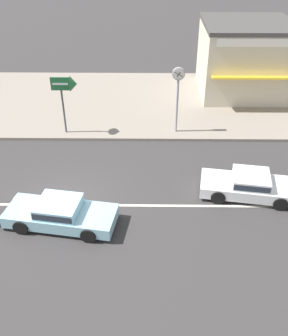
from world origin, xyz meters
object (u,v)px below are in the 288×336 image
at_px(sedan_pale_blue_0, 60,213).
at_px(shopfront_mid_block, 244,58).
at_px(arrow_signboard, 71,86).
at_px(sedan_white_2, 250,185).
at_px(street_clock, 178,85).

relative_size(sedan_pale_blue_0, shopfront_mid_block, 0.76).
height_order(sedan_pale_blue_0, arrow_signboard, arrow_signboard).
bearing_deg(sedan_white_2, shopfront_mid_block, 81.04).
relative_size(street_clock, arrow_signboard, 1.13).
bearing_deg(sedan_white_2, street_clock, 117.03).
relative_size(sedan_white_2, shopfront_mid_block, 0.73).
bearing_deg(shopfront_mid_block, street_clock, -129.00).
bearing_deg(sedan_pale_blue_0, street_clock, 56.70).
xyz_separation_m(sedan_white_2, street_clock, (-2.83, 5.54, 2.28)).
xyz_separation_m(sedan_white_2, shopfront_mid_block, (1.77, 11.23, 1.87)).
xyz_separation_m(sedan_pale_blue_0, arrow_signboard, (-0.57, 7.27, 2.26)).
bearing_deg(street_clock, sedan_white_2, -62.97).
bearing_deg(street_clock, arrow_signboard, -177.81).
xyz_separation_m(sedan_pale_blue_0, sedan_white_2, (7.74, 1.94, -0.00)).
bearing_deg(street_clock, sedan_pale_blue_0, -123.30).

